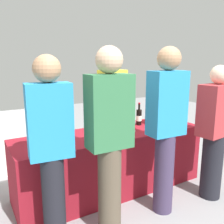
# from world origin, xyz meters

# --- Properties ---
(ground_plane) EXTENTS (12.00, 12.00, 0.00)m
(ground_plane) POSITION_xyz_m (0.00, 0.00, 0.00)
(ground_plane) COLOR gray
(tasting_table) EXTENTS (2.34, 0.69, 0.75)m
(tasting_table) POSITION_xyz_m (0.00, 0.00, 0.37)
(tasting_table) COLOR maroon
(tasting_table) RESTS_ON ground_plane
(wine_bottle_0) EXTENTS (0.08, 0.08, 0.31)m
(wine_bottle_0) POSITION_xyz_m (-0.86, 0.17, 0.86)
(wine_bottle_0) COLOR black
(wine_bottle_0) RESTS_ON tasting_table
(wine_bottle_1) EXTENTS (0.07, 0.07, 0.34)m
(wine_bottle_1) POSITION_xyz_m (-0.10, 0.12, 0.87)
(wine_bottle_1) COLOR black
(wine_bottle_1) RESTS_ON tasting_table
(wine_bottle_2) EXTENTS (0.08, 0.08, 0.31)m
(wine_bottle_2) POSITION_xyz_m (0.30, 0.17, 0.86)
(wine_bottle_2) COLOR black
(wine_bottle_2) RESTS_ON tasting_table
(wine_bottle_3) EXTENTS (0.07, 0.07, 0.30)m
(wine_bottle_3) POSITION_xyz_m (0.49, 0.12, 0.86)
(wine_bottle_3) COLOR black
(wine_bottle_3) RESTS_ON tasting_table
(wine_glass_0) EXTENTS (0.06, 0.06, 0.14)m
(wine_glass_0) POSITION_xyz_m (-0.60, -0.08, 0.85)
(wine_glass_0) COLOR silver
(wine_glass_0) RESTS_ON tasting_table
(wine_glass_1) EXTENTS (0.07, 0.07, 0.14)m
(wine_glass_1) POSITION_xyz_m (0.24, -0.09, 0.85)
(wine_glass_1) COLOR silver
(wine_glass_1) RESTS_ON tasting_table
(wine_glass_2) EXTENTS (0.07, 0.07, 0.14)m
(wine_glass_2) POSITION_xyz_m (0.58, -0.11, 0.84)
(wine_glass_2) COLOR silver
(wine_glass_2) RESTS_ON tasting_table
(wine_glass_3) EXTENTS (0.07, 0.07, 0.13)m
(wine_glass_3) POSITION_xyz_m (0.84, -0.07, 0.84)
(wine_glass_3) COLOR silver
(wine_glass_3) RESTS_ON tasting_table
(ice_bucket) EXTENTS (0.24, 0.24, 0.19)m
(ice_bucket) POSITION_xyz_m (0.71, 0.04, 0.84)
(ice_bucket) COLOR silver
(ice_bucket) RESTS_ON tasting_table
(server_pouring) EXTENTS (0.39, 0.23, 1.69)m
(server_pouring) POSITION_xyz_m (0.34, 0.57, 0.93)
(server_pouring) COLOR #3F3351
(server_pouring) RESTS_ON ground_plane
(guest_0) EXTENTS (0.38, 0.24, 1.65)m
(guest_0) POSITION_xyz_m (-0.91, -0.55, 0.91)
(guest_0) COLOR black
(guest_0) RESTS_ON ground_plane
(guest_1) EXTENTS (0.40, 0.23, 1.72)m
(guest_1) POSITION_xyz_m (-0.43, -0.68, 0.94)
(guest_1) COLOR brown
(guest_1) RESTS_ON ground_plane
(guest_2) EXTENTS (0.38, 0.23, 1.74)m
(guest_2) POSITION_xyz_m (0.24, -0.67, 0.96)
(guest_2) COLOR #3F3351
(guest_2) RESTS_ON ground_plane
(guest_3) EXTENTS (0.45, 0.28, 1.55)m
(guest_3) POSITION_xyz_m (0.93, -0.74, 0.83)
(guest_3) COLOR black
(guest_3) RESTS_ON ground_plane
(menu_board) EXTENTS (0.49, 0.06, 0.93)m
(menu_board) POSITION_xyz_m (-1.01, 1.04, 0.46)
(menu_board) COLOR white
(menu_board) RESTS_ON ground_plane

